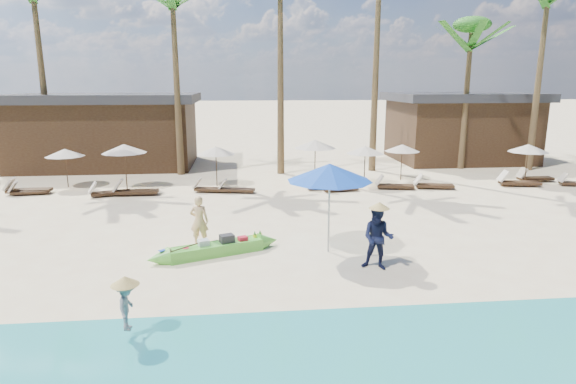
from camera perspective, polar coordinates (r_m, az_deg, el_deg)
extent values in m
plane|color=#F7E6B7|center=(13.27, -4.95, -9.22)|extent=(240.00, 240.00, 0.00)
cube|color=tan|center=(8.84, -4.39, -21.50)|extent=(240.00, 4.50, 0.01)
cube|color=#57BD39|center=(14.43, -8.55, -6.75)|extent=(2.82, 1.55, 0.34)
cube|color=white|center=(14.42, -8.55, -6.68)|extent=(2.40, 1.26, 0.15)
cube|color=#262628|center=(14.46, -7.25, -5.63)|extent=(0.48, 0.43, 0.31)
cube|color=silver|center=(14.30, -9.99, -6.07)|extent=(0.38, 0.36, 0.25)
cube|color=red|center=(14.59, -5.38, -5.64)|extent=(0.33, 0.30, 0.19)
cylinder|color=red|center=(14.20, -12.03, -6.66)|extent=(0.19, 0.19, 0.08)
cylinder|color=#262628|center=(14.07, -12.81, -6.91)|extent=(0.18, 0.18, 0.07)
sphere|color=tan|center=(14.04, -13.92, -6.82)|extent=(0.16, 0.16, 0.16)
cylinder|color=yellow|center=(14.86, -3.95, -5.35)|extent=(0.12, 0.12, 0.16)
cylinder|color=yellow|center=(14.92, -3.32, -5.25)|extent=(0.12, 0.12, 0.16)
imported|color=tan|center=(15.15, -10.48, -3.37)|extent=(0.63, 0.47, 1.59)
imported|color=#121632|center=(13.25, 10.62, -5.37)|extent=(1.05, 0.96, 1.76)
imported|color=gray|center=(10.24, -18.56, -12.66)|extent=(0.38, 0.66, 1.01)
cylinder|color=#99999E|center=(14.22, 4.87, -2.13)|extent=(0.06, 0.06, 2.62)
cone|color=#1347BA|center=(13.97, 4.96, 2.35)|extent=(2.50, 2.50, 0.51)
cylinder|color=#392717|center=(25.50, -24.77, 2.52)|extent=(0.05, 0.05, 1.81)
cone|color=beige|center=(25.39, -24.94, 4.25)|extent=(1.81, 1.81, 0.36)
cube|color=#392717|center=(24.85, -28.31, 0.17)|extent=(1.88, 0.64, 0.13)
cube|color=beige|center=(25.10, -30.14, 0.85)|extent=(0.43, 0.61, 0.55)
cube|color=#392717|center=(24.64, -28.26, 0.01)|extent=(1.59, 0.67, 0.11)
cube|color=beige|center=(24.79, -29.83, 0.55)|extent=(0.40, 0.53, 0.45)
cylinder|color=#392717|center=(24.02, -18.70, 2.78)|extent=(0.05, 0.05, 2.08)
cone|color=beige|center=(23.89, -18.85, 4.89)|extent=(2.08, 2.08, 0.42)
cube|color=#392717|center=(22.92, -20.27, -0.08)|extent=(1.76, 1.03, 0.12)
cube|color=beige|center=(22.83, -22.17, 0.48)|extent=(0.52, 0.63, 0.49)
cube|color=#392717|center=(22.65, -17.45, 0.03)|extent=(1.84, 0.60, 0.13)
cube|color=beige|center=(22.76, -19.51, 0.78)|extent=(0.41, 0.60, 0.54)
cylinder|color=#392717|center=(23.67, -8.49, 2.95)|extent=(0.05, 0.05, 1.89)
cone|color=beige|center=(23.54, -8.55, 4.90)|extent=(1.89, 1.89, 0.38)
cube|color=#392717|center=(22.49, -8.95, 0.33)|extent=(1.69, 0.84, 0.11)
cube|color=beige|center=(22.62, -10.72, 1.07)|extent=(0.46, 0.59, 0.47)
cylinder|color=#392717|center=(24.23, 3.22, 3.57)|extent=(0.05, 0.05, 2.11)
cone|color=beige|center=(24.09, 3.24, 5.70)|extent=(2.11, 2.11, 0.42)
cube|color=#392717|center=(22.23, -6.00, 0.26)|extent=(1.62, 0.83, 0.11)
cube|color=beige|center=(22.34, -7.72, 0.99)|extent=(0.45, 0.57, 0.45)
cube|color=#392717|center=(22.90, 4.23, 0.68)|extent=(1.65, 0.70, 0.11)
cube|color=beige|center=(22.65, 2.53, 1.30)|extent=(0.42, 0.56, 0.47)
cylinder|color=#392717|center=(24.03, 9.07, 3.06)|extent=(0.05, 0.05, 1.87)
cone|color=beige|center=(23.91, 9.14, 4.96)|extent=(1.87, 1.87, 0.37)
cube|color=#392717|center=(22.54, 6.25, 0.43)|extent=(1.66, 0.75, 0.11)
cube|color=beige|center=(22.24, 4.56, 1.05)|extent=(0.43, 0.57, 0.47)
cube|color=#392717|center=(23.42, 12.61, 0.70)|extent=(1.78, 0.85, 0.12)
cube|color=beige|center=(23.27, 10.80, 1.46)|extent=(0.48, 0.61, 0.50)
cylinder|color=#392717|center=(25.58, 13.30, 3.39)|extent=(0.05, 0.05, 1.80)
cone|color=beige|center=(25.47, 13.39, 5.11)|extent=(1.80, 1.80, 0.36)
cube|color=#392717|center=(23.98, 16.98, 0.73)|extent=(1.83, 0.92, 0.12)
cube|color=beige|center=(23.79, 15.21, 1.51)|extent=(0.50, 0.64, 0.51)
cylinder|color=#392717|center=(26.76, 26.43, 2.92)|extent=(0.05, 0.05, 1.92)
cone|color=beige|center=(26.65, 26.61, 4.67)|extent=(1.92, 1.92, 0.38)
cube|color=#392717|center=(26.10, 25.78, 0.99)|extent=(1.97, 0.91, 0.13)
cube|color=beige|center=(25.74, 24.13, 1.75)|extent=(0.52, 0.67, 0.55)
cube|color=#392717|center=(27.74, 27.27, 1.45)|extent=(1.74, 0.59, 0.12)
cube|color=beige|center=(27.29, 25.97, 2.07)|extent=(0.40, 0.57, 0.51)
cube|color=beige|center=(27.14, 29.82, 1.51)|extent=(0.46, 0.58, 0.46)
cone|color=brown|center=(29.26, -27.15, 12.45)|extent=(0.40, 0.40, 10.89)
cone|color=brown|center=(26.76, -13.07, 12.72)|extent=(0.40, 0.40, 10.08)
cone|color=brown|center=(26.41, -0.90, 14.33)|extent=(0.40, 0.40, 11.26)
cone|color=brown|center=(27.76, 10.44, 16.02)|extent=(0.40, 0.40, 13.16)
cone|color=brown|center=(29.78, 20.34, 10.32)|extent=(0.40, 0.40, 8.07)
ellipsoid|color=#205B16|center=(29.93, 20.97, 18.04)|extent=(2.08, 2.08, 0.88)
cone|color=brown|center=(30.86, 27.60, 12.12)|extent=(0.40, 0.40, 10.64)
cube|color=#392717|center=(30.97, -20.63, 6.39)|extent=(10.00, 6.00, 3.80)
cube|color=#2D2D33|center=(30.83, -20.95, 10.36)|extent=(10.80, 6.60, 0.50)
cube|color=#392717|center=(33.10, 19.63, 6.84)|extent=(8.00, 6.00, 3.80)
cube|color=#2D2D33|center=(32.97, 19.92, 10.55)|extent=(8.80, 6.60, 0.50)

